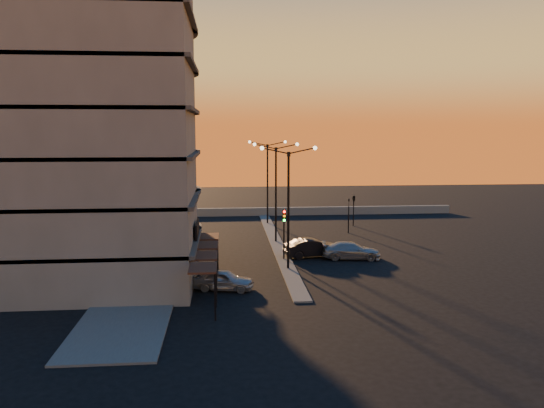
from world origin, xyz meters
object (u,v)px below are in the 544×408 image
at_px(streetlamp_mid, 276,184).
at_px(car_sedan, 312,248).
at_px(car_hatchback, 223,280).
at_px(car_wagon, 351,251).
at_px(traffic_light_main, 284,226).

distance_m(streetlamp_mid, car_sedan, 8.13).
bearing_deg(car_sedan, car_hatchback, 128.78).
xyz_separation_m(streetlamp_mid, car_wagon, (5.66, -7.04, -4.89)).
xyz_separation_m(streetlamp_mid, traffic_light_main, (0.00, -7.13, -2.70)).
bearing_deg(car_wagon, traffic_light_main, 98.33).
relative_size(streetlamp_mid, traffic_light_main, 2.24).
relative_size(streetlamp_mid, car_sedan, 1.99).
bearing_deg(streetlamp_mid, car_sedan, -67.33).
distance_m(traffic_light_main, car_hatchback, 9.39).
xyz_separation_m(streetlamp_mid, car_sedan, (2.53, -6.05, -4.81)).
height_order(traffic_light_main, car_sedan, traffic_light_main).
bearing_deg(car_sedan, traffic_light_main, 102.41).
height_order(streetlamp_mid, car_wagon, streetlamp_mid).
bearing_deg(streetlamp_mid, traffic_light_main, -90.00).
height_order(traffic_light_main, car_wagon, traffic_light_main).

